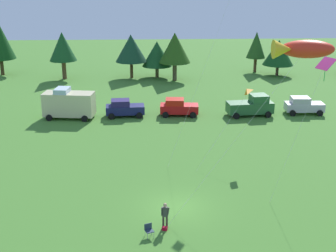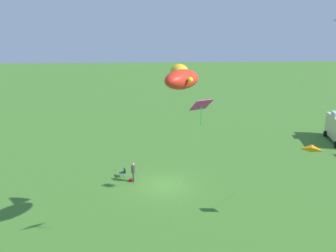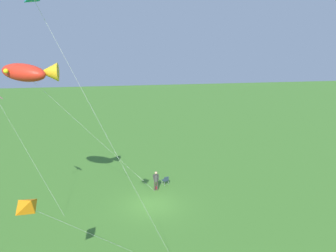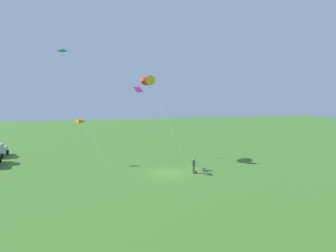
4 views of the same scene
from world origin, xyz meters
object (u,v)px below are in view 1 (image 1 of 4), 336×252
at_px(car_navy_hatch, 124,108).
at_px(kite_diamond_rainbow, 325,67).
at_px(folding_chair, 149,229).
at_px(car_red_sedan, 178,107).
at_px(kite_large_fish, 301,49).
at_px(person_kite_flyer, 165,213).
at_px(backpack_on_grass, 165,228).
at_px(car_silver_compact, 303,105).
at_px(kite_delta_orange, 246,91).
at_px(van_camper_beige, 69,103).
at_px(truck_green_flatbed, 251,106).

distance_m(car_navy_hatch, kite_diamond_rainbow, 25.54).
xyz_separation_m(folding_chair, car_red_sedan, (3.39, 24.69, 0.46)).
xyz_separation_m(folding_chair, car_navy_hatch, (-2.60, 24.59, 0.46)).
distance_m(folding_chair, kite_large_fish, 14.81).
relative_size(person_kite_flyer, backpack_on_grass, 5.44).
bearing_deg(car_navy_hatch, car_silver_compact, 176.93).
bearing_deg(kite_large_fish, kite_diamond_rainbow, 24.30).
bearing_deg(backpack_on_grass, folding_chair, -145.84).
distance_m(car_navy_hatch, kite_delta_orange, 16.44).
xyz_separation_m(van_camper_beige, car_silver_compact, (26.03, 0.51, -0.69)).
relative_size(folding_chair, backpack_on_grass, 2.56).
xyz_separation_m(backpack_on_grass, car_red_sedan, (2.40, 24.02, 0.84)).
relative_size(car_navy_hatch, kite_large_fish, 0.38).
bearing_deg(truck_green_flatbed, person_kite_flyer, -120.09).
height_order(folding_chair, backpack_on_grass, folding_chair).
bearing_deg(car_silver_compact, truck_green_flatbed, 6.80).
height_order(folding_chair, kite_diamond_rainbow, kite_diamond_rainbow).
height_order(truck_green_flatbed, kite_diamond_rainbow, kite_diamond_rainbow).
distance_m(van_camper_beige, kite_large_fish, 28.55).
bearing_deg(van_camper_beige, kite_large_fish, 140.09).
distance_m(kite_diamond_rainbow, kite_delta_orange, 9.51).
relative_size(backpack_on_grass, truck_green_flatbed, 0.06).
height_order(backpack_on_grass, truck_green_flatbed, truck_green_flatbed).
distance_m(car_silver_compact, kite_diamond_rainbow, 21.96).
height_order(van_camper_beige, kite_diamond_rainbow, kite_diamond_rainbow).
xyz_separation_m(folding_chair, car_silver_compact, (17.48, 24.77, 0.46)).
height_order(car_navy_hatch, truck_green_flatbed, truck_green_flatbed).
relative_size(folding_chair, van_camper_beige, 0.15).
xyz_separation_m(kite_large_fish, kite_delta_orange, (-1.40, 8.98, -5.03)).
height_order(person_kite_flyer, car_red_sedan, car_red_sedan).
xyz_separation_m(car_red_sedan, kite_large_fish, (6.43, -20.33, 9.73)).
xyz_separation_m(car_red_sedan, car_silver_compact, (14.09, 0.08, 0.00)).
xyz_separation_m(person_kite_flyer, backpack_on_grass, (-0.04, -0.27, -0.91)).
xyz_separation_m(car_navy_hatch, car_silver_compact, (20.08, 0.18, 0.00)).
bearing_deg(car_red_sedan, truck_green_flatbed, -178.54).
bearing_deg(van_camper_beige, car_silver_compact, -171.50).
relative_size(truck_green_flatbed, kite_large_fish, 0.46).
height_order(backpack_on_grass, van_camper_beige, van_camper_beige).
relative_size(car_navy_hatch, car_silver_compact, 1.01).
bearing_deg(person_kite_flyer, backpack_on_grass, -7.91).
height_order(backpack_on_grass, kite_large_fish, kite_large_fish).
height_order(van_camper_beige, truck_green_flatbed, van_camper_beige).
height_order(van_camper_beige, car_navy_hatch, van_camper_beige).
height_order(kite_large_fish, kite_diamond_rainbow, kite_large_fish).
relative_size(car_navy_hatch, kite_diamond_rainbow, 0.43).
bearing_deg(kite_large_fish, folding_chair, -156.08).
height_order(kite_large_fish, kite_delta_orange, kite_large_fish).
bearing_deg(kite_large_fish, kite_delta_orange, 98.89).
distance_m(backpack_on_grass, car_silver_compact, 29.22).
distance_m(van_camper_beige, car_navy_hatch, 6.00).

